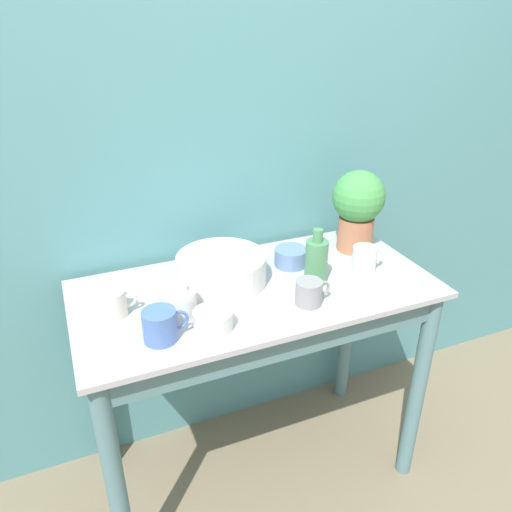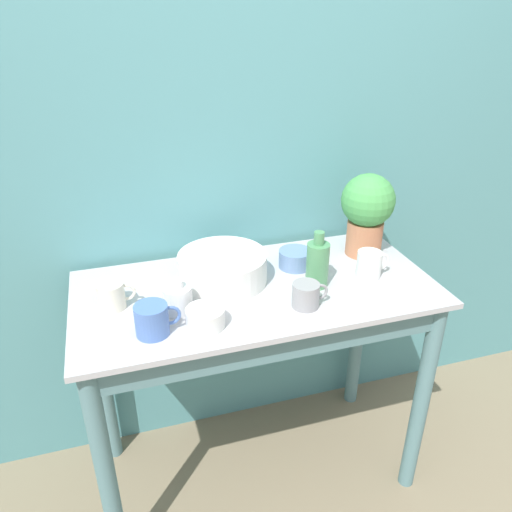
{
  "view_description": "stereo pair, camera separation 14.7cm",
  "coord_description": "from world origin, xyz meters",
  "px_view_note": "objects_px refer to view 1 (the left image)",
  "views": [
    {
      "loc": [
        -0.57,
        -1.07,
        1.78
      ],
      "look_at": [
        0.0,
        0.3,
        1.01
      ],
      "focal_mm": 35.0,
      "sensor_mm": 36.0,
      "label": 1
    },
    {
      "loc": [
        -0.43,
        -1.12,
        1.78
      ],
      "look_at": [
        0.0,
        0.3,
        1.01
      ],
      "focal_mm": 35.0,
      "sensor_mm": 36.0,
      "label": 2
    }
  ],
  "objects_px": {
    "bottle_short": "(182,302)",
    "mug_white": "(365,259)",
    "mug_grey": "(309,292)",
    "potted_plant": "(358,206)",
    "bowl_wash_large": "(221,269)",
    "bowl_small_enamel_white": "(213,320)",
    "bottle_tall": "(316,261)",
    "mug_blue": "(160,325)",
    "bowl_small_blue": "(291,257)",
    "mug_cream": "(113,303)"
  },
  "relations": [
    {
      "from": "bottle_short",
      "to": "bottle_tall",
      "type": "bearing_deg",
      "value": 2.57
    },
    {
      "from": "bottle_short",
      "to": "mug_blue",
      "type": "relative_size",
      "value": 0.82
    },
    {
      "from": "mug_cream",
      "to": "mug_grey",
      "type": "bearing_deg",
      "value": -16.26
    },
    {
      "from": "bottle_short",
      "to": "mug_grey",
      "type": "relative_size",
      "value": 0.93
    },
    {
      "from": "bowl_small_blue",
      "to": "mug_cream",
      "type": "bearing_deg",
      "value": -172.37
    },
    {
      "from": "bowl_wash_large",
      "to": "bowl_small_enamel_white",
      "type": "bearing_deg",
      "value": -114.53
    },
    {
      "from": "bottle_short",
      "to": "mug_white",
      "type": "xyz_separation_m",
      "value": [
        0.69,
        0.03,
        0.0
      ]
    },
    {
      "from": "mug_grey",
      "to": "bowl_small_blue",
      "type": "relative_size",
      "value": 1.0
    },
    {
      "from": "bowl_small_blue",
      "to": "bowl_small_enamel_white",
      "type": "distance_m",
      "value": 0.48
    },
    {
      "from": "bowl_wash_large",
      "to": "mug_white",
      "type": "distance_m",
      "value": 0.52
    },
    {
      "from": "mug_white",
      "to": "bottle_short",
      "type": "bearing_deg",
      "value": -177.87
    },
    {
      "from": "bowl_small_blue",
      "to": "bottle_short",
      "type": "bearing_deg",
      "value": -159.62
    },
    {
      "from": "mug_grey",
      "to": "mug_white",
      "type": "bearing_deg",
      "value": 22.05
    },
    {
      "from": "mug_white",
      "to": "mug_blue",
      "type": "distance_m",
      "value": 0.79
    },
    {
      "from": "bottle_tall",
      "to": "bowl_small_blue",
      "type": "bearing_deg",
      "value": 98.57
    },
    {
      "from": "bottle_tall",
      "to": "mug_blue",
      "type": "bearing_deg",
      "value": -168.19
    },
    {
      "from": "potted_plant",
      "to": "bottle_short",
      "type": "height_order",
      "value": "potted_plant"
    },
    {
      "from": "bowl_small_blue",
      "to": "mug_blue",
      "type": "bearing_deg",
      "value": -153.93
    },
    {
      "from": "bottle_tall",
      "to": "bowl_small_enamel_white",
      "type": "bearing_deg",
      "value": -163.0
    },
    {
      "from": "bottle_short",
      "to": "mug_blue",
      "type": "distance_m",
      "value": 0.13
    },
    {
      "from": "bottle_short",
      "to": "bowl_wash_large",
      "type": "bearing_deg",
      "value": 38.96
    },
    {
      "from": "potted_plant",
      "to": "mug_cream",
      "type": "xyz_separation_m",
      "value": [
        -0.95,
        -0.11,
        -0.14
      ]
    },
    {
      "from": "bottle_tall",
      "to": "mug_blue",
      "type": "xyz_separation_m",
      "value": [
        -0.57,
        -0.12,
        -0.04
      ]
    },
    {
      "from": "potted_plant",
      "to": "bottle_short",
      "type": "distance_m",
      "value": 0.79
    },
    {
      "from": "bowl_wash_large",
      "to": "mug_blue",
      "type": "xyz_separation_m",
      "value": [
        -0.27,
        -0.24,
        -0.0
      ]
    },
    {
      "from": "bottle_short",
      "to": "mug_blue",
      "type": "height_order",
      "value": "bottle_short"
    },
    {
      "from": "mug_grey",
      "to": "potted_plant",
      "type": "bearing_deg",
      "value": 39.06
    },
    {
      "from": "potted_plant",
      "to": "bowl_wash_large",
      "type": "bearing_deg",
      "value": -174.91
    },
    {
      "from": "mug_white",
      "to": "bowl_small_enamel_white",
      "type": "relative_size",
      "value": 1.05
    },
    {
      "from": "bottle_tall",
      "to": "bowl_small_blue",
      "type": "height_order",
      "value": "bottle_tall"
    },
    {
      "from": "bottle_tall",
      "to": "mug_blue",
      "type": "relative_size",
      "value": 1.48
    },
    {
      "from": "potted_plant",
      "to": "bottle_tall",
      "type": "bearing_deg",
      "value": -147.07
    },
    {
      "from": "mug_cream",
      "to": "bowl_wash_large",
      "type": "bearing_deg",
      "value": 9.48
    },
    {
      "from": "bowl_small_enamel_white",
      "to": "potted_plant",
      "type": "bearing_deg",
      "value": 23.77
    },
    {
      "from": "bottle_tall",
      "to": "bottle_short",
      "type": "bearing_deg",
      "value": -177.43
    },
    {
      "from": "mug_grey",
      "to": "mug_white",
      "type": "distance_m",
      "value": 0.31
    },
    {
      "from": "mug_grey",
      "to": "bowl_small_blue",
      "type": "xyz_separation_m",
      "value": [
        0.06,
        0.26,
        -0.01
      ]
    },
    {
      "from": "potted_plant",
      "to": "bowl_wash_large",
      "type": "distance_m",
      "value": 0.59
    },
    {
      "from": "bowl_wash_large",
      "to": "mug_grey",
      "type": "bearing_deg",
      "value": -47.42
    },
    {
      "from": "bowl_wash_large",
      "to": "bottle_tall",
      "type": "height_order",
      "value": "bottle_tall"
    },
    {
      "from": "bottle_tall",
      "to": "bowl_small_enamel_white",
      "type": "relative_size",
      "value": 1.7
    },
    {
      "from": "bowl_wash_large",
      "to": "mug_blue",
      "type": "relative_size",
      "value": 2.27
    },
    {
      "from": "bowl_wash_large",
      "to": "mug_white",
      "type": "xyz_separation_m",
      "value": [
        0.51,
        -0.12,
        -0.0
      ]
    },
    {
      "from": "mug_blue",
      "to": "bottle_tall",
      "type": "bearing_deg",
      "value": 11.81
    },
    {
      "from": "mug_white",
      "to": "bowl_small_blue",
      "type": "distance_m",
      "value": 0.27
    },
    {
      "from": "bowl_small_blue",
      "to": "bottle_tall",
      "type": "bearing_deg",
      "value": -81.43
    },
    {
      "from": "potted_plant",
      "to": "mug_blue",
      "type": "height_order",
      "value": "potted_plant"
    },
    {
      "from": "mug_grey",
      "to": "bowl_small_enamel_white",
      "type": "bearing_deg",
      "value": -177.46
    },
    {
      "from": "bottle_tall",
      "to": "mug_cream",
      "type": "distance_m",
      "value": 0.69
    },
    {
      "from": "mug_white",
      "to": "bottle_tall",
      "type": "bearing_deg",
      "value": -178.89
    }
  ]
}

